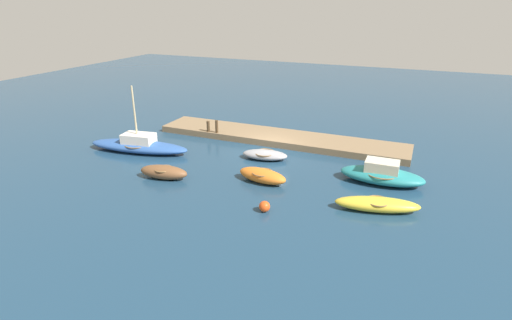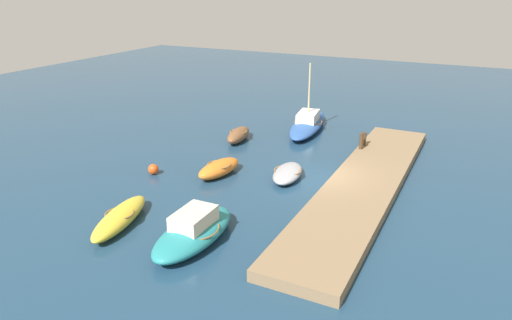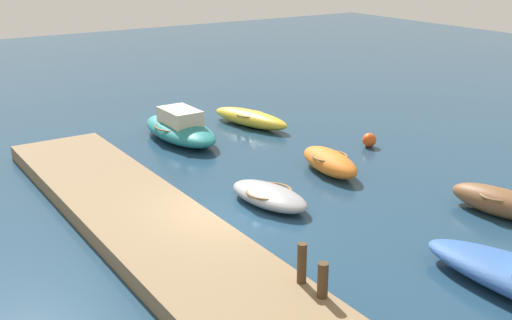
{
  "view_description": "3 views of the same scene",
  "coord_description": "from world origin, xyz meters",
  "px_view_note": "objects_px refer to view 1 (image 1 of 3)",
  "views": [
    {
      "loc": [
        -9.61,
        24.79,
        9.81
      ],
      "look_at": [
        -0.66,
        3.79,
        0.73
      ],
      "focal_mm": 28.18,
      "sensor_mm": 36.0,
      "label": 1
    },
    {
      "loc": [
        -21.38,
        -6.92,
        9.62
      ],
      "look_at": [
        -0.64,
        3.41,
        0.82
      ],
      "focal_mm": 32.93,
      "sensor_mm": 36.0,
      "label": 2
    },
    {
      "loc": [
        14.45,
        -8.59,
        7.7
      ],
      "look_at": [
        -1.4,
        1.86,
        1.15
      ],
      "focal_mm": 44.42,
      "sensor_mm": 36.0,
      "label": 3
    }
  ],
  "objects_px": {
    "mooring_post_west": "(217,127)",
    "dinghy_brown": "(164,172)",
    "rowboat_grey": "(265,155)",
    "rowboat_yellow": "(377,204)",
    "sailboat_blue": "(139,145)",
    "mooring_post_mid_west": "(208,126)",
    "rowboat_orange": "(262,175)",
    "motorboat_teal": "(382,174)",
    "marker_buoy": "(265,206)"
  },
  "relations": [
    {
      "from": "mooring_post_west",
      "to": "dinghy_brown",
      "type": "bearing_deg",
      "value": 94.71
    },
    {
      "from": "sailboat_blue",
      "to": "rowboat_yellow",
      "type": "bearing_deg",
      "value": 163.67
    },
    {
      "from": "rowboat_grey",
      "to": "rowboat_orange",
      "type": "distance_m",
      "value": 3.63
    },
    {
      "from": "dinghy_brown",
      "to": "mooring_post_west",
      "type": "distance_m",
      "value": 7.84
    },
    {
      "from": "motorboat_teal",
      "to": "marker_buoy",
      "type": "bearing_deg",
      "value": 49.15
    },
    {
      "from": "rowboat_orange",
      "to": "marker_buoy",
      "type": "xyz_separation_m",
      "value": [
        -1.43,
        3.22,
        -0.12
      ]
    },
    {
      "from": "rowboat_yellow",
      "to": "mooring_post_mid_west",
      "type": "height_order",
      "value": "mooring_post_mid_west"
    },
    {
      "from": "rowboat_yellow",
      "to": "dinghy_brown",
      "type": "height_order",
      "value": "dinghy_brown"
    },
    {
      "from": "sailboat_blue",
      "to": "dinghy_brown",
      "type": "distance_m",
      "value": 5.32
    },
    {
      "from": "rowboat_yellow",
      "to": "motorboat_teal",
      "type": "xyz_separation_m",
      "value": [
        0.22,
        -3.56,
        0.16
      ]
    },
    {
      "from": "sailboat_blue",
      "to": "mooring_post_west",
      "type": "bearing_deg",
      "value": -136.69
    },
    {
      "from": "rowboat_grey",
      "to": "dinghy_brown",
      "type": "xyz_separation_m",
      "value": [
        4.32,
        5.26,
        0.11
      ]
    },
    {
      "from": "rowboat_orange",
      "to": "marker_buoy",
      "type": "height_order",
      "value": "rowboat_orange"
    },
    {
      "from": "motorboat_teal",
      "to": "mooring_post_west",
      "type": "bearing_deg",
      "value": -15.62
    },
    {
      "from": "dinghy_brown",
      "to": "marker_buoy",
      "type": "xyz_separation_m",
      "value": [
        -6.97,
        1.39,
        -0.14
      ]
    },
    {
      "from": "mooring_post_west",
      "to": "mooring_post_mid_west",
      "type": "xyz_separation_m",
      "value": [
        0.74,
        0.0,
        -0.08
      ]
    },
    {
      "from": "rowboat_grey",
      "to": "sailboat_blue",
      "type": "xyz_separation_m",
      "value": [
        8.62,
        2.11,
        0.17
      ]
    },
    {
      "from": "mooring_post_west",
      "to": "sailboat_blue",
      "type": "bearing_deg",
      "value": 51.87
    },
    {
      "from": "rowboat_grey",
      "to": "mooring_post_mid_west",
      "type": "xyz_separation_m",
      "value": [
        5.7,
        -2.54,
        0.57
      ]
    },
    {
      "from": "dinghy_brown",
      "to": "motorboat_teal",
      "type": "bearing_deg",
      "value": -167.97
    },
    {
      "from": "sailboat_blue",
      "to": "mooring_post_mid_west",
      "type": "bearing_deg",
      "value": -130.65
    },
    {
      "from": "rowboat_grey",
      "to": "motorboat_teal",
      "type": "xyz_separation_m",
      "value": [
        -7.58,
        0.79,
        0.21
      ]
    },
    {
      "from": "sailboat_blue",
      "to": "rowboat_orange",
      "type": "bearing_deg",
      "value": 163.88
    },
    {
      "from": "mooring_post_mid_west",
      "to": "rowboat_yellow",
      "type": "bearing_deg",
      "value": 152.94
    },
    {
      "from": "motorboat_teal",
      "to": "mooring_post_mid_west",
      "type": "relative_size",
      "value": 5.89
    },
    {
      "from": "motorboat_teal",
      "to": "mooring_post_mid_west",
      "type": "xyz_separation_m",
      "value": [
        13.28,
        -3.33,
        0.36
      ]
    },
    {
      "from": "rowboat_grey",
      "to": "dinghy_brown",
      "type": "relative_size",
      "value": 1.04
    },
    {
      "from": "rowboat_grey",
      "to": "dinghy_brown",
      "type": "height_order",
      "value": "dinghy_brown"
    },
    {
      "from": "sailboat_blue",
      "to": "marker_buoy",
      "type": "relative_size",
      "value": 13.33
    },
    {
      "from": "motorboat_teal",
      "to": "dinghy_brown",
      "type": "distance_m",
      "value": 12.71
    },
    {
      "from": "rowboat_grey",
      "to": "motorboat_teal",
      "type": "relative_size",
      "value": 0.67
    },
    {
      "from": "dinghy_brown",
      "to": "rowboat_yellow",
      "type": "bearing_deg",
      "value": 175.72
    },
    {
      "from": "rowboat_yellow",
      "to": "sailboat_blue",
      "type": "xyz_separation_m",
      "value": [
        16.42,
        -2.24,
        0.12
      ]
    },
    {
      "from": "mooring_post_mid_west",
      "to": "dinghy_brown",
      "type": "bearing_deg",
      "value": 100.01
    },
    {
      "from": "mooring_post_west",
      "to": "marker_buoy",
      "type": "bearing_deg",
      "value": 129.66
    },
    {
      "from": "rowboat_yellow",
      "to": "rowboat_orange",
      "type": "distance_m",
      "value": 6.65
    },
    {
      "from": "rowboat_grey",
      "to": "sailboat_blue",
      "type": "distance_m",
      "value": 8.87
    },
    {
      "from": "rowboat_yellow",
      "to": "mooring_post_mid_west",
      "type": "relative_size",
      "value": 5.35
    },
    {
      "from": "sailboat_blue",
      "to": "marker_buoy",
      "type": "bearing_deg",
      "value": 149.54
    },
    {
      "from": "mooring_post_mid_west",
      "to": "rowboat_orange",
      "type": "bearing_deg",
      "value": 139.25
    },
    {
      "from": "rowboat_yellow",
      "to": "rowboat_orange",
      "type": "xyz_separation_m",
      "value": [
        6.58,
        -0.94,
        0.05
      ]
    },
    {
      "from": "motorboat_teal",
      "to": "dinghy_brown",
      "type": "xyz_separation_m",
      "value": [
        11.9,
        4.47,
        -0.1
      ]
    },
    {
      "from": "marker_buoy",
      "to": "mooring_post_west",
      "type": "bearing_deg",
      "value": -50.34
    },
    {
      "from": "rowboat_orange",
      "to": "motorboat_teal",
      "type": "relative_size",
      "value": 0.66
    },
    {
      "from": "motorboat_teal",
      "to": "rowboat_grey",
      "type": "bearing_deg",
      "value": -6.72
    },
    {
      "from": "rowboat_orange",
      "to": "dinghy_brown",
      "type": "height_order",
      "value": "dinghy_brown"
    },
    {
      "from": "rowboat_orange",
      "to": "mooring_post_west",
      "type": "relative_size",
      "value": 3.29
    },
    {
      "from": "dinghy_brown",
      "to": "marker_buoy",
      "type": "distance_m",
      "value": 7.11
    },
    {
      "from": "dinghy_brown",
      "to": "mooring_post_west",
      "type": "xyz_separation_m",
      "value": [
        0.64,
        -7.8,
        0.54
      ]
    },
    {
      "from": "rowboat_yellow",
      "to": "sailboat_blue",
      "type": "distance_m",
      "value": 16.57
    }
  ]
}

